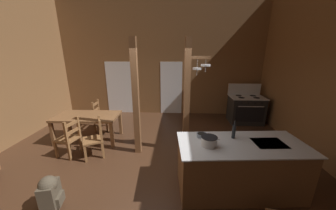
{
  "coord_description": "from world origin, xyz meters",
  "views": [
    {
      "loc": [
        0.6,
        -3.37,
        2.44
      ],
      "look_at": [
        0.38,
        1.0,
        1.12
      ],
      "focal_mm": 19.13,
      "sensor_mm": 36.0,
      "label": 1
    }
  ],
  "objects_px": {
    "ladderback_chair_by_post": "(69,138)",
    "mixing_bowl_on_counter": "(202,135)",
    "kitchen_island": "(239,167)",
    "stove_range": "(246,109)",
    "ladderback_chair_near_window": "(101,116)",
    "ladderback_chair_at_table_end": "(95,138)",
    "bottle_tall_on_counter": "(234,131)",
    "backpack": "(50,192)",
    "stockpot_on_counter": "(209,141)",
    "dining_table": "(87,118)"
  },
  "relations": [
    {
      "from": "stove_range",
      "to": "ladderback_chair_near_window",
      "type": "xyz_separation_m",
      "value": [
        -4.85,
        -0.84,
        -0.03
      ]
    },
    {
      "from": "kitchen_island",
      "to": "stockpot_on_counter",
      "type": "bearing_deg",
      "value": -169.94
    },
    {
      "from": "ladderback_chair_near_window",
      "to": "stockpot_on_counter",
      "type": "height_order",
      "value": "stockpot_on_counter"
    },
    {
      "from": "stove_range",
      "to": "dining_table",
      "type": "bearing_deg",
      "value": -162.1
    },
    {
      "from": "ladderback_chair_by_post",
      "to": "ladderback_chair_near_window",
      "type": "bearing_deg",
      "value": 85.67
    },
    {
      "from": "backpack",
      "to": "bottle_tall_on_counter",
      "type": "bearing_deg",
      "value": 14.84
    },
    {
      "from": "backpack",
      "to": "stove_range",
      "type": "bearing_deg",
      "value": 41.7
    },
    {
      "from": "dining_table",
      "to": "ladderback_chair_at_table_end",
      "type": "bearing_deg",
      "value": -55.18
    },
    {
      "from": "mixing_bowl_on_counter",
      "to": "bottle_tall_on_counter",
      "type": "height_order",
      "value": "bottle_tall_on_counter"
    },
    {
      "from": "mixing_bowl_on_counter",
      "to": "bottle_tall_on_counter",
      "type": "xyz_separation_m",
      "value": [
        0.56,
        -0.01,
        0.1
      ]
    },
    {
      "from": "kitchen_island",
      "to": "stockpot_on_counter",
      "type": "distance_m",
      "value": 0.8
    },
    {
      "from": "ladderback_chair_by_post",
      "to": "mixing_bowl_on_counter",
      "type": "bearing_deg",
      "value": -13.5
    },
    {
      "from": "ladderback_chair_by_post",
      "to": "bottle_tall_on_counter",
      "type": "bearing_deg",
      "value": -11.55
    },
    {
      "from": "kitchen_island",
      "to": "ladderback_chair_near_window",
      "type": "distance_m",
      "value": 4.33
    },
    {
      "from": "ladderback_chair_at_table_end",
      "to": "mixing_bowl_on_counter",
      "type": "relative_size",
      "value": 4.99
    },
    {
      "from": "kitchen_island",
      "to": "backpack",
      "type": "bearing_deg",
      "value": -169.01
    },
    {
      "from": "ladderback_chair_at_table_end",
      "to": "mixing_bowl_on_counter",
      "type": "bearing_deg",
      "value": -17.25
    },
    {
      "from": "stove_range",
      "to": "backpack",
      "type": "relative_size",
      "value": 2.21
    },
    {
      "from": "ladderback_chair_at_table_end",
      "to": "stockpot_on_counter",
      "type": "xyz_separation_m",
      "value": [
        2.47,
        -1.05,
        0.56
      ]
    },
    {
      "from": "ladderback_chair_by_post",
      "to": "kitchen_island",
      "type": "bearing_deg",
      "value": -14.15
    },
    {
      "from": "stove_range",
      "to": "bottle_tall_on_counter",
      "type": "height_order",
      "value": "stove_range"
    },
    {
      "from": "mixing_bowl_on_counter",
      "to": "bottle_tall_on_counter",
      "type": "relative_size",
      "value": 0.58
    },
    {
      "from": "kitchen_island",
      "to": "ladderback_chair_near_window",
      "type": "xyz_separation_m",
      "value": [
        -3.55,
        2.48,
        -0.01
      ]
    },
    {
      "from": "kitchen_island",
      "to": "ladderback_chair_near_window",
      "type": "relative_size",
      "value": 2.34
    },
    {
      "from": "backpack",
      "to": "mixing_bowl_on_counter",
      "type": "xyz_separation_m",
      "value": [
        2.44,
        0.8,
        0.65
      ]
    },
    {
      "from": "ladderback_chair_at_table_end",
      "to": "backpack",
      "type": "height_order",
      "value": "ladderback_chair_at_table_end"
    },
    {
      "from": "ladderback_chair_at_table_end",
      "to": "backpack",
      "type": "bearing_deg",
      "value": -91.83
    },
    {
      "from": "kitchen_island",
      "to": "bottle_tall_on_counter",
      "type": "height_order",
      "value": "bottle_tall_on_counter"
    },
    {
      "from": "kitchen_island",
      "to": "mixing_bowl_on_counter",
      "type": "relative_size",
      "value": 11.71
    },
    {
      "from": "kitchen_island",
      "to": "ladderback_chair_at_table_end",
      "type": "xyz_separation_m",
      "value": [
        -3.05,
        0.94,
        -0.01
      ]
    },
    {
      "from": "backpack",
      "to": "bottle_tall_on_counter",
      "type": "height_order",
      "value": "bottle_tall_on_counter"
    },
    {
      "from": "dining_table",
      "to": "backpack",
      "type": "distance_m",
      "value": 2.41
    },
    {
      "from": "mixing_bowl_on_counter",
      "to": "kitchen_island",
      "type": "bearing_deg",
      "value": -17.05
    },
    {
      "from": "ladderback_chair_by_post",
      "to": "mixing_bowl_on_counter",
      "type": "xyz_separation_m",
      "value": [
        3.01,
        -0.72,
        0.51
      ]
    },
    {
      "from": "mixing_bowl_on_counter",
      "to": "stove_range",
      "type": "bearing_deg",
      "value": 57.81
    },
    {
      "from": "stove_range",
      "to": "ladderback_chair_at_table_end",
      "type": "relative_size",
      "value": 1.39
    },
    {
      "from": "stove_range",
      "to": "ladderback_chair_at_table_end",
      "type": "xyz_separation_m",
      "value": [
        -4.35,
        -2.38,
        -0.03
      ]
    },
    {
      "from": "mixing_bowl_on_counter",
      "to": "bottle_tall_on_counter",
      "type": "bearing_deg",
      "value": -0.79
    },
    {
      "from": "dining_table",
      "to": "stove_range",
      "type": "bearing_deg",
      "value": 17.9
    },
    {
      "from": "stove_range",
      "to": "ladderback_chair_by_post",
      "type": "distance_m",
      "value": 5.52
    },
    {
      "from": "ladderback_chair_at_table_end",
      "to": "mixing_bowl_on_counter",
      "type": "distance_m",
      "value": 2.55
    },
    {
      "from": "bottle_tall_on_counter",
      "to": "mixing_bowl_on_counter",
      "type": "bearing_deg",
      "value": 179.21
    },
    {
      "from": "stove_range",
      "to": "dining_table",
      "type": "relative_size",
      "value": 0.77
    },
    {
      "from": "stove_range",
      "to": "ladderback_chair_at_table_end",
      "type": "distance_m",
      "value": 4.96
    },
    {
      "from": "stove_range",
      "to": "stockpot_on_counter",
      "type": "relative_size",
      "value": 3.89
    },
    {
      "from": "bottle_tall_on_counter",
      "to": "ladderback_chair_at_table_end",
      "type": "bearing_deg",
      "value": 165.76
    },
    {
      "from": "dining_table",
      "to": "bottle_tall_on_counter",
      "type": "xyz_separation_m",
      "value": [
        3.5,
        -1.54,
        0.41
      ]
    },
    {
      "from": "stove_range",
      "to": "mixing_bowl_on_counter",
      "type": "xyz_separation_m",
      "value": [
        -1.96,
        -3.12,
        0.48
      ]
    },
    {
      "from": "dining_table",
      "to": "stockpot_on_counter",
      "type": "relative_size",
      "value": 5.07
    },
    {
      "from": "kitchen_island",
      "to": "dining_table",
      "type": "xyz_separation_m",
      "value": [
        -3.6,
        1.74,
        0.19
      ]
    }
  ]
}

